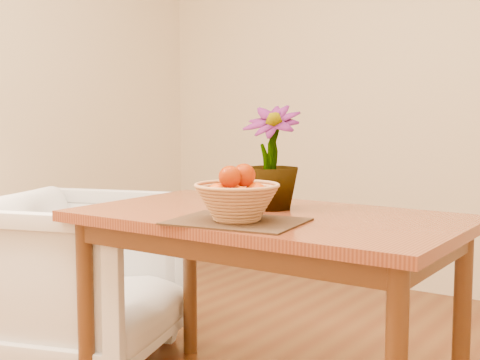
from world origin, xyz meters
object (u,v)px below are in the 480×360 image
Objects in this scene: table at (268,237)px; wicker_basket at (237,203)px; potted_plant at (271,157)px; armchair at (79,269)px.

table is 0.27m from wicker_basket.
potted_plant is at bearing 116.28° from table.
armchair is at bearing 173.53° from potted_plant.
armchair is (-0.93, -0.12, -0.53)m from potted_plant.
table is at bearing -77.67° from potted_plant.
wicker_basket is 1.09m from armchair.
potted_plant is at bearing -100.57° from armchair.
wicker_basket is 0.73× the size of potted_plant.
table is at bearing 94.94° from wicker_basket.
potted_plant is (-0.07, 0.33, 0.13)m from wicker_basket.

